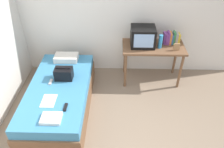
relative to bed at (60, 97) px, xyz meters
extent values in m
plane|color=#84705B|center=(1.04, -0.74, -0.24)|extent=(8.00, 8.00, 0.00)
cube|color=silver|center=(1.04, 1.26, 1.06)|extent=(5.20, 0.10, 2.60)
cube|color=brown|center=(0.00, 0.00, -0.08)|extent=(1.00, 2.00, 0.32)
cube|color=teal|center=(0.00, 0.00, 0.16)|extent=(0.97, 1.94, 0.17)
cube|color=brown|center=(1.65, 0.85, 0.52)|extent=(1.16, 0.60, 0.04)
cylinder|color=brown|center=(1.13, 0.61, 0.13)|extent=(0.05, 0.05, 0.74)
cylinder|color=brown|center=(2.17, 0.61, 0.13)|extent=(0.05, 0.05, 0.74)
cylinder|color=brown|center=(1.13, 1.09, 0.13)|extent=(0.05, 0.05, 0.74)
cylinder|color=brown|center=(2.17, 1.09, 0.13)|extent=(0.05, 0.05, 0.74)
cube|color=black|center=(1.44, 0.88, 0.72)|extent=(0.44, 0.38, 0.36)
cube|color=#8CB2E0|center=(1.44, 0.69, 0.73)|extent=(0.35, 0.01, 0.26)
cylinder|color=#3399DB|center=(1.76, 0.79, 0.67)|extent=(0.07, 0.07, 0.26)
cube|color=#7A3D89|center=(1.85, 0.97, 0.65)|extent=(0.03, 0.14, 0.22)
cube|color=#7A3D89|center=(1.89, 0.97, 0.64)|extent=(0.04, 0.16, 0.21)
cube|color=#7A3D89|center=(1.93, 0.97, 0.65)|extent=(0.03, 0.17, 0.23)
cube|color=#CC7233|center=(1.97, 0.97, 0.65)|extent=(0.04, 0.16, 0.22)
cube|color=#2D5699|center=(2.00, 0.97, 0.64)|extent=(0.03, 0.15, 0.19)
cube|color=#337F47|center=(2.04, 0.97, 0.66)|extent=(0.04, 0.14, 0.23)
cube|color=gray|center=(2.08, 0.97, 0.65)|extent=(0.04, 0.16, 0.22)
cube|color=gold|center=(2.12, 0.97, 0.64)|extent=(0.04, 0.14, 0.20)
cube|color=#9E754C|center=(2.04, 0.71, 0.61)|extent=(0.11, 0.02, 0.14)
cube|color=silver|center=(-0.01, 0.78, 0.30)|extent=(0.44, 0.28, 0.10)
cube|color=black|center=(0.07, 0.20, 0.35)|extent=(0.30, 0.20, 0.20)
cylinder|color=black|center=(0.07, 0.20, 0.46)|extent=(0.24, 0.02, 0.02)
cube|color=white|center=(-0.06, -0.37, 0.25)|extent=(0.21, 0.29, 0.01)
cube|color=black|center=(0.22, -0.51, 0.26)|extent=(0.04, 0.16, 0.02)
cube|color=#B7B7BC|center=(-0.14, 0.08, 0.26)|extent=(0.04, 0.14, 0.02)
cube|color=white|center=(0.07, -0.74, 0.27)|extent=(0.28, 0.22, 0.05)
camera|label=1|loc=(0.97, -2.81, 2.60)|focal=35.60mm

